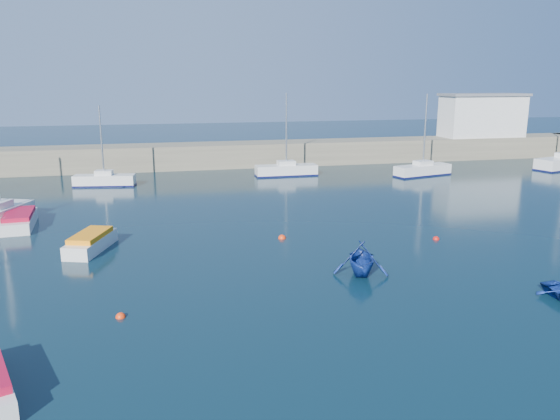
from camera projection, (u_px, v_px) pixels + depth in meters
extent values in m
plane|color=black|center=(467.00, 367.00, 18.58)|extent=(220.00, 220.00, 0.00)
cube|color=#706955|center=(244.00, 154.00, 61.84)|extent=(96.00, 4.50, 2.60)
cube|color=silver|center=(482.00, 116.00, 67.60)|extent=(10.00, 4.00, 5.00)
cube|color=silver|center=(1.00, 216.00, 36.88)|extent=(3.46, 5.64, 1.12)
cube|color=silver|center=(105.00, 180.00, 50.11)|extent=(5.62, 2.36, 1.03)
cylinder|color=#B7BABC|center=(102.00, 141.00, 49.26)|extent=(0.15, 0.15, 6.27)
cube|color=silver|center=(286.00, 170.00, 55.55)|extent=(6.25, 1.76, 1.09)
cylinder|color=#B7BABC|center=(286.00, 129.00, 54.59)|extent=(0.16, 0.16, 7.18)
cube|color=silver|center=(423.00, 170.00, 55.56)|extent=(6.41, 3.20, 1.09)
cylinder|color=#B7BABC|center=(425.00, 130.00, 54.60)|extent=(0.16, 0.16, 7.11)
cube|color=silver|center=(91.00, 244.00, 31.23)|extent=(2.76, 4.49, 0.76)
cube|color=orange|center=(90.00, 235.00, 31.11)|extent=(2.35, 3.46, 0.28)
cube|color=silver|center=(20.00, 221.00, 36.22)|extent=(2.13, 5.07, 0.74)
cube|color=#A60B2A|center=(19.00, 214.00, 36.10)|extent=(1.94, 3.83, 0.28)
imported|color=navy|center=(361.00, 258.00, 27.26)|extent=(3.63, 3.90, 1.68)
sphere|color=red|center=(121.00, 317.00, 22.46)|extent=(0.41, 0.41, 0.41)
sphere|color=red|center=(436.00, 239.00, 33.43)|extent=(0.40, 0.40, 0.40)
sphere|color=red|center=(282.00, 238.00, 33.63)|extent=(0.48, 0.48, 0.48)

